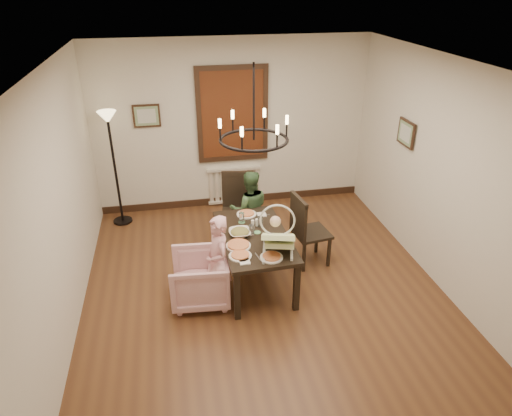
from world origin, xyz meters
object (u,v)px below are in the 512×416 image
object	(u,v)px
dining_table	(254,241)
drinking_glass	(252,230)
elderly_woman	(218,268)
seated_man	(250,216)
chair_far	(238,210)
chair_right	(312,229)
baby_bouncer	(278,235)
floor_lamp	(115,171)
armchair	(200,278)

from	to	relation	value
dining_table	drinking_glass	world-z (taller)	drinking_glass
elderly_woman	seated_man	world-z (taller)	seated_man
chair_far	chair_right	size ratio (longest dim) A/B	1.02
elderly_woman	baby_bouncer	bearing A→B (deg)	72.61
floor_lamp	armchair	bearing A→B (deg)	-64.28
chair_far	armchair	size ratio (longest dim) A/B	1.50
dining_table	chair_far	bearing A→B (deg)	90.53
chair_far	elderly_woman	distance (m)	1.44
armchair	baby_bouncer	distance (m)	1.11
elderly_woman	drinking_glass	size ratio (longest dim) A/B	7.10
chair_right	drinking_glass	distance (m)	0.96
chair_far	seated_man	size ratio (longest dim) A/B	1.09
chair_far	dining_table	bearing A→B (deg)	-77.41
baby_bouncer	seated_man	bearing A→B (deg)	109.11
armchair	dining_table	bearing A→B (deg)	115.11
chair_right	floor_lamp	size ratio (longest dim) A/B	0.58
dining_table	drinking_glass	bearing A→B (deg)	154.44
dining_table	chair_right	xyz separation A→B (m)	(0.85, 0.29, -0.09)
baby_bouncer	dining_table	bearing A→B (deg)	132.97
chair_far	armchair	world-z (taller)	chair_far
floor_lamp	seated_man	bearing A→B (deg)	-29.65
drinking_glass	floor_lamp	world-z (taller)	floor_lamp
seated_man	chair_far	bearing A→B (deg)	-37.22
chair_right	elderly_woman	xyz separation A→B (m)	(-1.35, -0.63, -0.04)
dining_table	drinking_glass	distance (m)	0.16
dining_table	chair_far	distance (m)	1.03
armchair	baby_bouncer	xyz separation A→B (m)	(0.94, -0.12, 0.57)
elderly_woman	floor_lamp	bearing A→B (deg)	-163.78
chair_right	seated_man	bearing A→B (deg)	42.47
chair_far	elderly_woman	size ratio (longest dim) A/B	1.10
drinking_glass	floor_lamp	size ratio (longest dim) A/B	0.08
chair_far	floor_lamp	bearing A→B (deg)	161.26
armchair	drinking_glass	world-z (taller)	drinking_glass
armchair	floor_lamp	distance (m)	2.57
chair_far	floor_lamp	xyz separation A→B (m)	(-1.77, 0.96, 0.37)
seated_man	drinking_glass	xyz separation A→B (m)	(-0.13, -0.89, 0.28)
elderly_woman	chair_far	bearing A→B (deg)	148.42
dining_table	armchair	bearing A→B (deg)	-161.76
drinking_glass	seated_man	bearing A→B (deg)	81.63
baby_bouncer	elderly_woman	bearing A→B (deg)	-169.98
chair_right	elderly_woman	bearing A→B (deg)	106.26
chair_far	baby_bouncer	bearing A→B (deg)	-69.58
drinking_glass	baby_bouncer	bearing A→B (deg)	-58.99
seated_man	floor_lamp	size ratio (longest dim) A/B	0.54
elderly_woman	drinking_glass	bearing A→B (deg)	113.28
baby_bouncer	drinking_glass	bearing A→B (deg)	135.19
seated_man	floor_lamp	xyz separation A→B (m)	(-1.92, 1.09, 0.41)
drinking_glass	chair_far	bearing A→B (deg)	91.17
elderly_woman	baby_bouncer	xyz separation A→B (m)	(0.71, -0.05, 0.41)
chair_right	dining_table	bearing A→B (deg)	100.15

